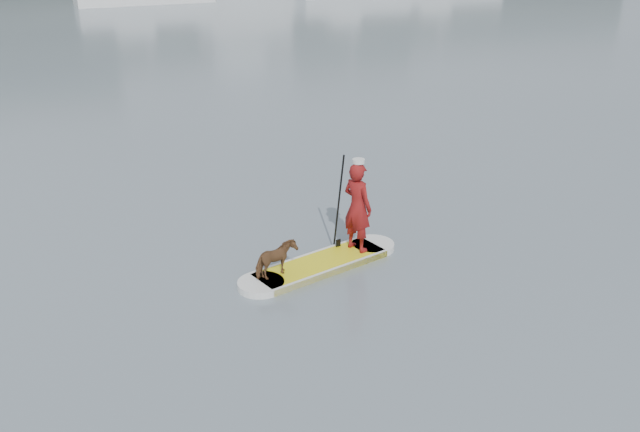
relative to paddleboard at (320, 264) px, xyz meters
name	(u,v)px	position (x,y,z in m)	size (l,w,h in m)	color
ground	(633,319)	(3.98, -3.34, -0.06)	(140.00, 140.00, 0.00)	slate
paddleboard	(320,264)	(0.00, 0.00, 0.00)	(3.20, 1.51, 0.12)	yellow
paddler	(357,207)	(0.81, 0.24, 0.90)	(0.61, 0.40, 1.67)	maroon
white_cap	(359,161)	(0.81, 0.24, 1.77)	(0.22, 0.22, 0.07)	silver
dog	(276,260)	(-0.89, -0.27, 0.37)	(0.34, 0.75, 0.63)	brown
paddle	(339,213)	(0.53, 0.46, 0.74)	(0.12, 0.30, 2.00)	black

